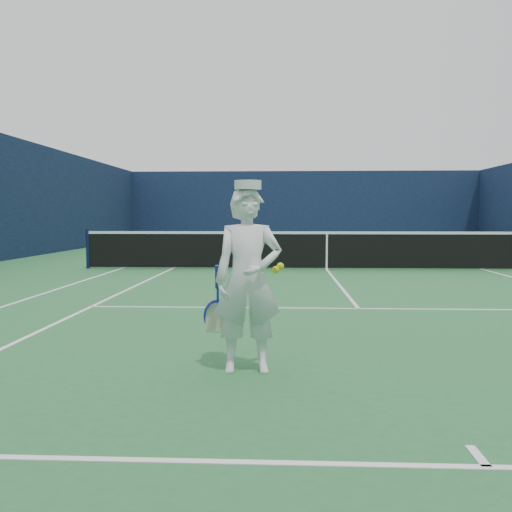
# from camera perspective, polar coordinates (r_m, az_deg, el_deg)

# --- Properties ---
(ground) EXTENTS (80.00, 80.00, 0.00)m
(ground) POSITION_cam_1_polar(r_m,az_deg,el_deg) (15.14, 7.07, -1.35)
(ground) COLOR #276735
(ground) RESTS_ON ground
(court_markings) EXTENTS (11.03, 23.83, 0.01)m
(court_markings) POSITION_cam_1_polar(r_m,az_deg,el_deg) (15.14, 7.07, -1.34)
(court_markings) COLOR white
(court_markings) RESTS_ON ground
(windscreen_fence) EXTENTS (20.12, 36.12, 4.00)m
(windscreen_fence) POSITION_cam_1_polar(r_m,az_deg,el_deg) (15.09, 7.14, 6.23)
(windscreen_fence) COLOR #0E1A36
(windscreen_fence) RESTS_ON ground
(tennis_net) EXTENTS (12.88, 0.09, 1.07)m
(tennis_net) POSITION_cam_1_polar(r_m,az_deg,el_deg) (15.10, 7.09, 0.74)
(tennis_net) COLOR #141E4C
(tennis_net) RESTS_ON ground
(tennis_player) EXTENTS (0.78, 0.46, 1.72)m
(tennis_player) POSITION_cam_1_polar(r_m,az_deg,el_deg) (5.13, -0.82, -2.33)
(tennis_player) COLOR white
(tennis_player) RESTS_ON ground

